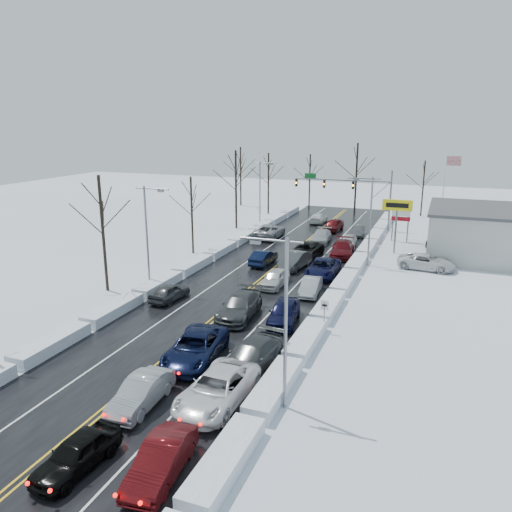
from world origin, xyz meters
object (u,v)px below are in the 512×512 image
at_px(tires_plus_sign, 397,209).
at_px(queued_car_0, 78,468).
at_px(flagpole, 445,187).
at_px(traffic_signal_mast, 353,188).
at_px(oncoming_car_0, 263,264).

relative_size(tires_plus_sign, queued_car_0, 1.39).
bearing_deg(flagpole, traffic_signal_mast, -170.27).
bearing_deg(traffic_signal_mast, queued_car_0, -91.82).
bearing_deg(oncoming_car_0, flagpole, -123.36).
relative_size(traffic_signal_mast, tires_plus_sign, 2.21).
distance_m(tires_plus_sign, queued_car_0, 42.85).
distance_m(tires_plus_sign, oncoming_car_0, 16.15).
bearing_deg(traffic_signal_mast, tires_plus_sign, -59.54).
bearing_deg(flagpole, oncoming_car_0, -125.51).
bearing_deg(queued_car_0, traffic_signal_mast, 93.09).
relative_size(traffic_signal_mast, oncoming_car_0, 2.94).
relative_size(flagpole, queued_car_0, 2.32).
xyz_separation_m(traffic_signal_mast, oncoming_car_0, (-5.03, -21.47, -5.48)).
xyz_separation_m(flagpole, queued_car_0, (-13.43, -55.65, -5.93)).
height_order(traffic_signal_mast, tires_plus_sign, traffic_signal_mast).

